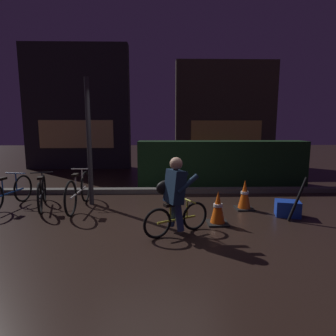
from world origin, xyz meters
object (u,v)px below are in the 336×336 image
parked_bike_left_mid (42,192)px  traffic_cone_far (245,195)px  blue_crate (288,208)px  cyclist (175,196)px  parked_bike_center_left (79,191)px  traffic_cone_near (218,208)px  parked_bike_leftmost (9,193)px  closed_umbrella (298,199)px  street_post (89,143)px

parked_bike_left_mid → traffic_cone_far: (4.26, -0.20, -0.03)m
traffic_cone_far → blue_crate: (0.70, -0.46, -0.15)m
parked_bike_left_mid → cyclist: cyclist is taller
parked_bike_center_left → traffic_cone_near: size_ratio=2.93×
cyclist → parked_bike_leftmost: bearing=127.6°
closed_umbrella → cyclist: bearing=-177.8°
parked_bike_left_mid → blue_crate: size_ratio=3.43×
traffic_cone_far → blue_crate: 0.85m
traffic_cone_far → closed_umbrella: bearing=-43.4°
street_post → traffic_cone_near: (2.55, -1.30, -1.08)m
traffic_cone_near → closed_umbrella: closed_umbrella is taller
parked_bike_left_mid → traffic_cone_near: parked_bike_left_mid is taller
street_post → parked_bike_left_mid: bearing=-166.3°
blue_crate → traffic_cone_near: bearing=-164.4°
parked_bike_center_left → traffic_cone_near: 2.91m
street_post → traffic_cone_near: size_ratio=4.56×
traffic_cone_near → closed_umbrella: (1.48, 0.15, 0.11)m
parked_bike_center_left → cyclist: size_ratio=1.40×
parked_bike_leftmost → blue_crate: 5.72m
parked_bike_center_left → blue_crate: parked_bike_center_left is taller
parked_bike_center_left → traffic_cone_far: (3.47, -0.14, -0.07)m
street_post → parked_bike_left_mid: (-0.98, -0.24, -1.03)m
parked_bike_center_left → closed_umbrella: bearing=-101.7°
cyclist → parked_bike_center_left: bearing=115.0°
cyclist → blue_crate: bearing=-8.2°
closed_umbrella → street_post: bearing=151.8°
parked_bike_left_mid → cyclist: 3.14m
parked_bike_left_mid → parked_bike_center_left: 0.80m
cyclist → parked_bike_left_mid: bearing=122.7°
parked_bike_leftmost → traffic_cone_far: (4.97, -0.22, -0.03)m
parked_bike_center_left → cyclist: bearing=-126.6°
parked_bike_center_left → traffic_cone_far: size_ratio=2.83×
blue_crate → cyclist: bearing=-159.4°
cyclist → closed_umbrella: bearing=-14.4°
traffic_cone_far → blue_crate: bearing=-33.4°
traffic_cone_far → parked_bike_left_mid: bearing=177.3°
parked_bike_left_mid → parked_bike_center_left: (0.80, -0.06, 0.03)m
traffic_cone_far → closed_umbrella: 1.04m
parked_bike_left_mid → traffic_cone_near: size_ratio=2.52×
cyclist → closed_umbrella: size_ratio=1.47×
parked_bike_leftmost → parked_bike_left_mid: bearing=-82.4°
blue_crate → street_post: bearing=167.3°
parked_bike_leftmost → parked_bike_left_mid: 0.71m
parked_bike_leftmost → parked_bike_center_left: parked_bike_center_left is taller
street_post → parked_bike_center_left: (-0.18, -0.30, -1.00)m
traffic_cone_far → closed_umbrella: closed_umbrella is taller
parked_bike_leftmost → parked_bike_center_left: (1.50, -0.08, 0.04)m
cyclist → closed_umbrella: (2.27, 0.58, -0.23)m
traffic_cone_near → street_post: bearing=153.0°
parked_bike_center_left → traffic_cone_far: bearing=-92.6°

